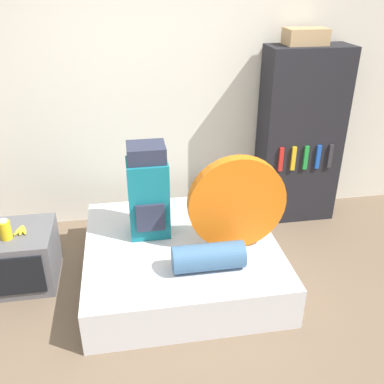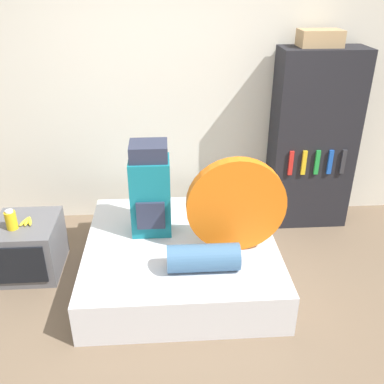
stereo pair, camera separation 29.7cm
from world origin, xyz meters
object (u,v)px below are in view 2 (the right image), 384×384
(cardboard_box, at_px, (320,38))
(backpack, at_px, (150,190))
(television, at_px, (29,247))
(canister, at_px, (11,220))
(bookshelf, at_px, (313,141))
(sleeping_roll, at_px, (203,258))
(tent_bag, at_px, (236,205))

(cardboard_box, bearing_deg, backpack, -155.42)
(television, bearing_deg, canister, -130.55)
(backpack, relative_size, cardboard_box, 2.14)
(bookshelf, bearing_deg, sleeping_roll, -133.24)
(backpack, height_order, cardboard_box, cardboard_box)
(television, bearing_deg, cardboard_box, 15.68)
(backpack, height_order, television, backpack)
(canister, relative_size, bookshelf, 0.10)
(television, distance_m, canister, 0.33)
(canister, relative_size, cardboard_box, 0.46)
(backpack, xyz_separation_m, bookshelf, (1.56, 0.66, 0.14))
(backpack, relative_size, sleeping_roll, 1.47)
(backpack, relative_size, bookshelf, 0.45)
(tent_bag, distance_m, television, 1.81)
(canister, bearing_deg, bookshelf, 15.99)
(backpack, bearing_deg, tent_bag, -24.85)
(sleeping_roll, relative_size, television, 0.94)
(television, xyz_separation_m, bookshelf, (2.62, 0.69, 0.64))
(sleeping_roll, xyz_separation_m, bookshelf, (1.17, 1.24, 0.42))
(television, relative_size, canister, 3.39)
(backpack, distance_m, television, 1.17)
(backpack, distance_m, canister, 1.14)
(sleeping_roll, height_order, canister, canister)
(tent_bag, xyz_separation_m, cardboard_box, (0.84, 1.00, 1.08))
(sleeping_roll, bearing_deg, cardboard_box, 48.64)
(cardboard_box, bearing_deg, tent_bag, -130.22)
(backpack, bearing_deg, canister, -174.56)
(backpack, height_order, tent_bag, backpack)
(television, distance_m, cardboard_box, 3.10)
(tent_bag, relative_size, television, 1.35)
(canister, distance_m, cardboard_box, 3.03)
(backpack, bearing_deg, sleeping_roll, -56.07)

